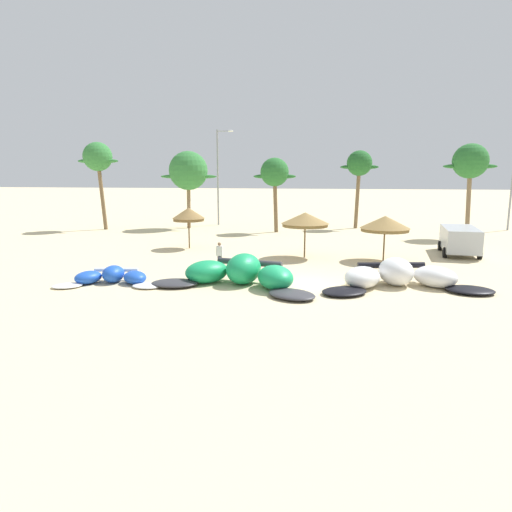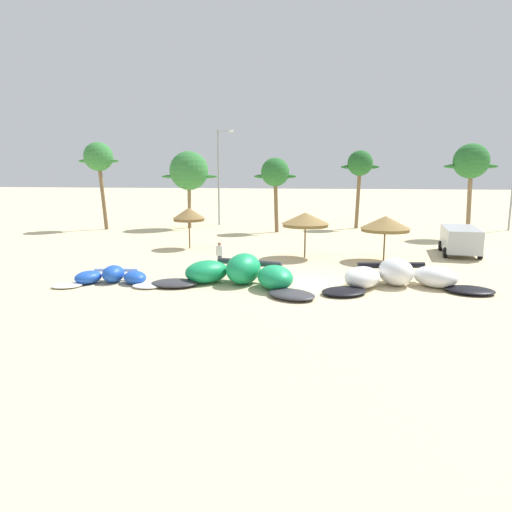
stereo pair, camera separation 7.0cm
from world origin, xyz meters
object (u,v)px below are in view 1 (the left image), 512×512
at_px(parked_van, 460,238).
at_px(palm_left_of_gap, 275,173).
at_px(kite_left, 240,274).
at_px(kite_far_left, 112,277).
at_px(beach_umbrella_near_palms, 385,224).
at_px(palm_leftmost, 98,158).
at_px(palm_center_left, 359,165).
at_px(beach_umbrella_middle, 305,219).
at_px(palm_center_right, 470,162).
at_px(beach_umbrella_near_van, 189,214).
at_px(lamppost_west, 219,173).
at_px(kite_left_of_center, 399,276).
at_px(palm_left, 188,171).
at_px(person_near_kites, 220,256).

bearing_deg(parked_van, palm_left_of_gap, 144.14).
height_order(kite_left, parked_van, parked_van).
xyz_separation_m(kite_far_left, beach_umbrella_near_palms, (14.27, 8.10, 2.02)).
relative_size(palm_leftmost, palm_center_left, 1.10).
bearing_deg(beach_umbrella_middle, beach_umbrella_near_palms, -4.75).
distance_m(palm_left_of_gap, palm_center_right, 16.52).
distance_m(beach_umbrella_near_van, lamppost_west, 15.26).
height_order(palm_left_of_gap, lamppost_west, lamppost_west).
xyz_separation_m(kite_left_of_center, palm_left, (-16.75, 21.58, 5.05)).
relative_size(beach_umbrella_middle, parked_van, 0.63).
bearing_deg(kite_left_of_center, kite_far_left, -174.75).
bearing_deg(lamppost_west, person_near_kites, -77.42).
xyz_separation_m(parked_van, palm_left_of_gap, (-13.61, 9.84, 4.28)).
bearing_deg(beach_umbrella_near_palms, kite_far_left, -150.43).
bearing_deg(kite_left_of_center, lamppost_west, 120.27).
bearing_deg(palm_center_right, beach_umbrella_near_van, -157.94).
relative_size(beach_umbrella_middle, palm_center_right, 0.39).
bearing_deg(kite_left, palm_center_right, 50.28).
bearing_deg(lamppost_west, kite_far_left, -89.45).
relative_size(beach_umbrella_near_palms, palm_leftmost, 0.37).
distance_m(palm_leftmost, lamppost_west, 11.87).
xyz_separation_m(kite_far_left, beach_umbrella_middle, (9.30, 8.51, 2.16)).
relative_size(kite_left_of_center, beach_umbrella_middle, 2.69).
relative_size(person_near_kites, palm_center_left, 0.21).
xyz_separation_m(beach_umbrella_near_van, beach_umbrella_middle, (8.49, -2.47, 0.00)).
relative_size(person_near_kites, palm_left, 0.22).
xyz_separation_m(beach_umbrella_middle, palm_leftmost, (-20.11, 12.16, 4.28)).
bearing_deg(lamppost_west, beach_umbrella_middle, -61.25).
distance_m(beach_umbrella_near_van, palm_center_right, 23.68).
bearing_deg(palm_left, lamppost_west, 52.00).
xyz_separation_m(kite_left, lamppost_west, (-6.71, 25.43, 4.82)).
bearing_deg(person_near_kites, kite_left, -61.82).
relative_size(beach_umbrella_near_palms, palm_center_right, 0.39).
xyz_separation_m(kite_left, palm_leftmost, (-17.27, 20.19, 6.19)).
bearing_deg(palm_left, person_near_kites, -69.02).
bearing_deg(person_near_kites, beach_umbrella_near_palms, 24.13).
relative_size(kite_left, person_near_kites, 5.23).
bearing_deg(person_near_kites, parked_van, 26.26).
distance_m(kite_left_of_center, palm_left_of_gap, 21.86).
bearing_deg(parked_van, palm_left, 152.27).
bearing_deg(kite_far_left, beach_umbrella_near_van, 85.78).
bearing_deg(parked_van, beach_umbrella_middle, -165.52).
bearing_deg(palm_leftmost, kite_left, -49.45).
bearing_deg(palm_center_right, kite_far_left, -138.68).
bearing_deg(palm_left, beach_umbrella_middle, -50.29).
xyz_separation_m(beach_umbrella_near_palms, lamppost_west, (-14.52, 17.82, 3.05)).
height_order(beach_umbrella_near_van, palm_left, palm_left).
xyz_separation_m(palm_leftmost, palm_left, (8.18, 2.20, -1.20)).
distance_m(beach_umbrella_middle, person_near_kites, 6.80).
bearing_deg(palm_left_of_gap, palm_center_right, -4.37).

